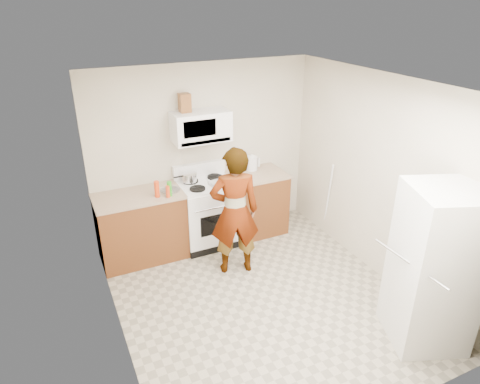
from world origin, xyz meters
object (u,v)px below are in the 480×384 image
gas_range (207,212)px  fridge (435,268)px  kettle (252,163)px  person (235,212)px  microwave (201,126)px  saucepan (189,177)px

gas_range → fridge: fridge is taller
gas_range → kettle: (0.78, 0.17, 0.55)m
fridge → kettle: size_ratio=8.38×
gas_range → person: person is taller
gas_range → fridge: size_ratio=0.66×
person → kettle: person is taller
fridge → kettle: bearing=122.0°
microwave → saucepan: 0.72m
person → kettle: size_ratio=8.30×
saucepan → microwave: bearing=4.2°
fridge → kettle: 2.95m
gas_range → saucepan: gas_range is taller
gas_range → fridge: 3.06m
fridge → kettle: (-0.56, 2.89, 0.19)m
person → kettle: bearing=-111.7°
microwave → person: (0.07, -0.92, -0.86)m
fridge → person: bearing=144.4°
person → kettle: 1.21m
fridge → saucepan: fridge is taller
saucepan → person: bearing=-73.5°
microwave → saucepan: (-0.20, -0.01, -0.69)m
gas_range → saucepan: size_ratio=5.63×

